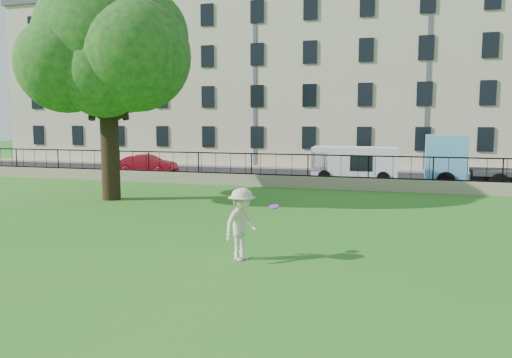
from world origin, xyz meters
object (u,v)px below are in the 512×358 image
(white_van, at_px, (354,164))
(frisbee, at_px, (274,207))
(tree, at_px, (105,46))
(man, at_px, (242,224))
(blue_truck, at_px, (492,162))
(red_sedan, at_px, (147,165))

(white_van, bearing_deg, frisbee, -94.40)
(tree, distance_m, man, 12.68)
(man, relative_size, blue_truck, 0.28)
(tree, height_order, red_sedan, tree)
(white_van, bearing_deg, red_sedan, 177.31)
(frisbee, distance_m, blue_truck, 16.83)
(blue_truck, bearing_deg, white_van, 173.06)
(tree, xyz_separation_m, blue_truck, (16.55, 8.42, -5.23))
(man, bearing_deg, white_van, 18.05)
(white_van, bearing_deg, tree, -138.35)
(tree, bearing_deg, frisbee, -36.20)
(white_van, distance_m, blue_truck, 7.00)
(tree, xyz_separation_m, man, (8.55, -7.45, -5.68))
(man, xyz_separation_m, frisbee, (0.61, 0.75, 0.34))
(tree, distance_m, frisbee, 12.54)
(man, relative_size, red_sedan, 0.47)
(man, height_order, red_sedan, man)
(red_sedan, relative_size, white_van, 0.82)
(tree, height_order, blue_truck, tree)
(red_sedan, distance_m, blue_truck, 19.96)
(frisbee, relative_size, blue_truck, 0.04)
(tree, relative_size, white_van, 2.14)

